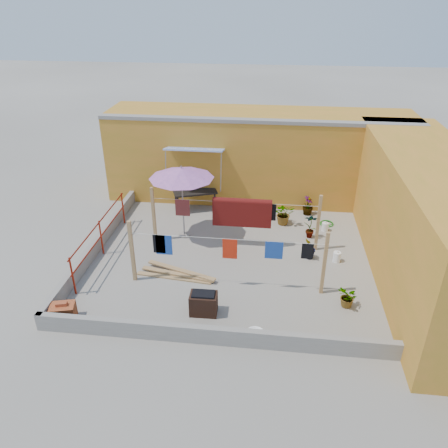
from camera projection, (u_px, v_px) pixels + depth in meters
The scene contains 21 objects.
ground at pixel (231, 258), 12.91m from camera, with size 80.00×80.00×0.00m, color #9E998E.
wall_back at pixel (258, 155), 16.22m from camera, with size 11.00×3.27×3.21m.
wall_right at pixel (426, 219), 11.62m from camera, with size 2.40×9.00×3.20m, color orange.
parapet_front at pixel (215, 336), 9.66m from camera, with size 8.30×0.16×0.44m, color gray.
parapet_left at pixel (98, 243), 13.23m from camera, with size 0.16×7.30×0.44m, color gray.
red_railing at pixel (100, 233), 12.80m from camera, with size 0.05×4.20×1.10m.
clothesline_rig at pixel (239, 218), 12.86m from camera, with size 5.09×2.35×1.80m.
patio_umbrella at pixel (181, 174), 13.10m from camera, with size 2.18×2.18×2.39m.
outdoor_table at pixel (195, 192), 15.59m from camera, with size 1.68×1.23×0.71m.
brick_stack at pixel (63, 312), 10.39m from camera, with size 0.65×0.54×0.50m.
lumber_pile at pixel (178, 274), 12.05m from camera, with size 2.24×0.84×0.14m.
brazier at pixel (204, 303), 10.56m from camera, with size 0.67×0.45×0.59m.
white_basin at pixel (255, 333), 9.99m from camera, with size 0.44×0.44×0.08m.
water_jug_a at pixel (337, 257), 12.68m from camera, with size 0.22×0.22×0.35m.
water_jug_b at pixel (325, 227), 14.33m from camera, with size 0.21×0.21×0.33m.
green_hose at pixel (327, 223), 14.78m from camera, with size 0.47×0.47×0.07m.
plant_back_a at pixel (284, 214), 14.66m from camera, with size 0.68×0.59×0.76m, color #185619.
plant_back_b at pixel (308, 206), 15.31m from camera, with size 0.38×0.38×0.68m, color #185619.
plant_right_a at pixel (311, 226), 13.82m from camera, with size 0.44×0.30×0.83m, color #185619.
plant_right_b at pixel (310, 249), 12.71m from camera, with size 0.39×0.31×0.70m, color #185619.
plant_right_c at pixel (348, 297), 10.77m from camera, with size 0.51×0.44×0.57m, color #185619.
Camera 1 is at (1.07, -10.89, 6.93)m, focal length 35.00 mm.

